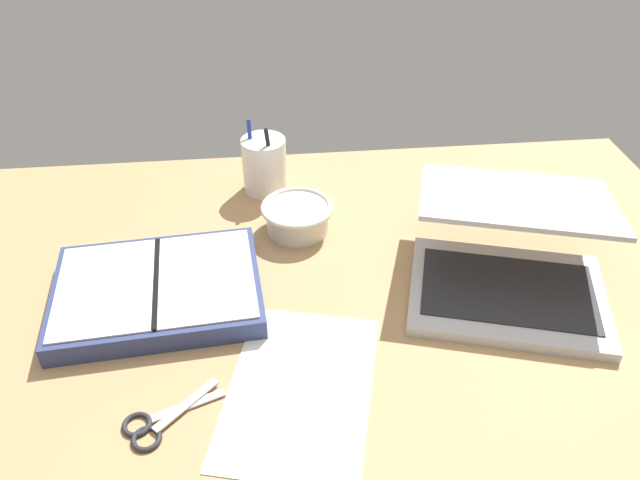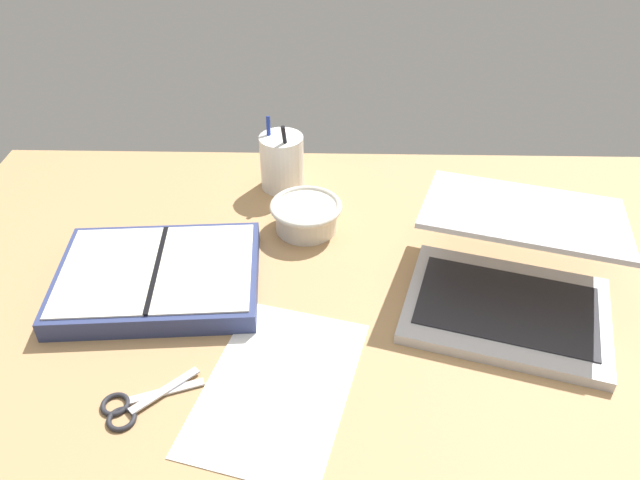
{
  "view_description": "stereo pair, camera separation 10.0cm",
  "coord_description": "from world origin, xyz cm",
  "px_view_note": "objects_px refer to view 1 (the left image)",
  "views": [
    {
      "loc": [
        -8.83,
        -70.29,
        69.5
      ],
      "look_at": [
        -0.65,
        9.19,
        9.0
      ],
      "focal_mm": 35.0,
      "sensor_mm": 36.0,
      "label": 1
    },
    {
      "loc": [
        1.17,
        -70.69,
        69.5
      ],
      "look_at": [
        -0.65,
        9.19,
        9.0
      ],
      "focal_mm": 35.0,
      "sensor_mm": 36.0,
      "label": 2
    }
  ],
  "objects_px": {
    "laptop": "(510,260)",
    "pen_cup": "(264,165)",
    "bowl": "(297,216)",
    "scissors": "(154,425)",
    "planner": "(158,290)"
  },
  "relations": [
    {
      "from": "laptop",
      "to": "pen_cup",
      "type": "relative_size",
      "value": 2.69
    },
    {
      "from": "planner",
      "to": "scissors",
      "type": "height_order",
      "value": "planner"
    },
    {
      "from": "planner",
      "to": "pen_cup",
      "type": "bearing_deg",
      "value": 55.4
    },
    {
      "from": "laptop",
      "to": "pen_cup",
      "type": "bearing_deg",
      "value": 155.0
    },
    {
      "from": "laptop",
      "to": "planner",
      "type": "relative_size",
      "value": 1.16
    },
    {
      "from": "laptop",
      "to": "pen_cup",
      "type": "xyz_separation_m",
      "value": [
        -0.38,
        0.33,
        0.0
      ]
    },
    {
      "from": "laptop",
      "to": "bowl",
      "type": "relative_size",
      "value": 2.98
    },
    {
      "from": "pen_cup",
      "to": "bowl",
      "type": "bearing_deg",
      "value": -69.82
    },
    {
      "from": "bowl",
      "to": "scissors",
      "type": "bearing_deg",
      "value": -117.75
    },
    {
      "from": "bowl",
      "to": "pen_cup",
      "type": "relative_size",
      "value": 0.9
    },
    {
      "from": "pen_cup",
      "to": "scissors",
      "type": "height_order",
      "value": "pen_cup"
    },
    {
      "from": "bowl",
      "to": "planner",
      "type": "bearing_deg",
      "value": -144.75
    },
    {
      "from": "laptop",
      "to": "bowl",
      "type": "height_order",
      "value": "laptop"
    },
    {
      "from": "laptop",
      "to": "pen_cup",
      "type": "height_order",
      "value": "laptop"
    },
    {
      "from": "pen_cup",
      "to": "scissors",
      "type": "distance_m",
      "value": 0.58
    }
  ]
}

